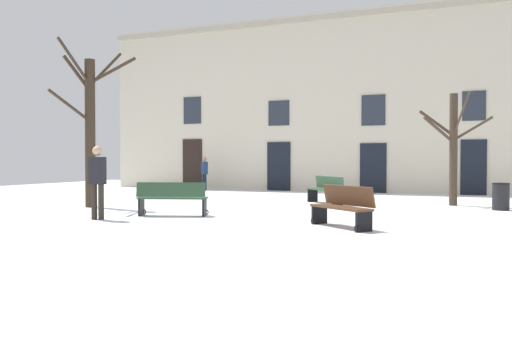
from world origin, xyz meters
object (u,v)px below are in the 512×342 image
Objects in this scene: tree_left_of_center at (453,146)px; person_by_shop_door at (204,172)px; tree_right_of_center at (90,126)px; bench_far_corner at (326,189)px; person_near_bench at (98,178)px; bench_near_center_tree at (343,206)px; litter_bin at (501,196)px; bench_back_to_back_right at (172,198)px.

person_by_shop_door is at bearing 158.41° from tree_left_of_center.
tree_right_of_center is 3.11× the size of person_by_shop_door.
bench_far_corner is 7.95m from person_near_bench.
bench_far_corner is 6.31m from bench_near_center_tree.
litter_bin is 0.42× the size of bench_back_to_back_right.
tree_right_of_center reaches higher than bench_near_center_tree.
bench_near_center_tree is at bearing -24.93° from bench_far_corner.
bench_near_center_tree is 0.99× the size of person_by_shop_door.
tree_right_of_center is 4.49m from bench_back_to_back_right.
bench_near_center_tree is at bearing 171.39° from person_by_shop_door.
tree_left_of_center is at bearing 25.20° from tree_right_of_center.
bench_near_center_tree is at bearing -106.70° from tree_left_of_center.
bench_far_corner reaches higher than bench_near_center_tree.
person_by_shop_door is (-4.75, 10.83, 0.44)m from bench_back_to_back_right.
litter_bin is (1.38, -1.16, -1.54)m from tree_left_of_center.
tree_right_of_center reaches higher than person_near_bench.
tree_left_of_center is 12.47m from person_by_shop_door.
tree_left_of_center reaches higher than person_near_bench.
bench_far_corner is 9.31m from person_by_shop_door.
bench_back_to_back_right is 1.17× the size of bench_near_center_tree.
tree_right_of_center reaches higher than person_by_shop_door.
bench_near_center_tree is (4.74, -0.63, -0.01)m from bench_back_to_back_right.
bench_back_to_back_right is at bearing -70.34° from bench_far_corner.
person_near_bench is (-1.29, -1.43, 0.56)m from bench_back_to_back_right.
person_by_shop_door reaches higher than bench_far_corner.
tree_left_of_center is 2.17× the size of bench_far_corner.
tree_left_of_center is at bearing 139.92° from litter_bin.
bench_far_corner is 1.02× the size of person_by_shop_door.
litter_bin is at bearing -40.08° from tree_left_of_center.
bench_far_corner is at bearing 31.94° from tree_right_of_center.
bench_near_center_tree is 0.89× the size of person_near_bench.
bench_near_center_tree is at bearing 153.75° from bench_back_to_back_right.
tree_right_of_center is at bearing -37.55° from bench_back_to_back_right.
tree_right_of_center is 2.79× the size of person_near_bench.
bench_far_corner is 1.03× the size of bench_near_center_tree.
tree_right_of_center is 12.72m from litter_bin.
person_by_shop_door reaches higher than bench_near_center_tree.
tree_right_of_center is 9.74m from person_by_shop_door.
tree_right_of_center is at bearing -162.30° from litter_bin.
tree_left_of_center is 7.34m from bench_near_center_tree.
bench_back_to_back_right is at bearing 155.45° from person_by_shop_door.
bench_far_corner is (-5.39, 0.27, 0.09)m from litter_bin.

